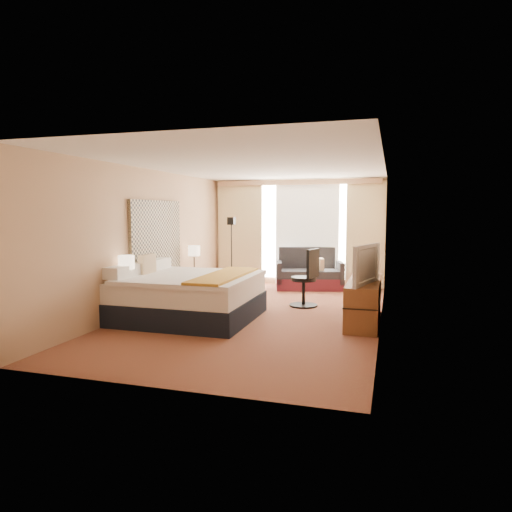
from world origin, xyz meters
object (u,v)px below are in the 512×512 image
(lamp_left, at_px, (126,263))
(lamp_right, at_px, (194,251))
(media_dresser, at_px, (364,301))
(floor_lamp, at_px, (231,239))
(nightstand_left, at_px, (131,305))
(desk_chair, at_px, (306,281))
(bed, at_px, (188,296))
(loveseat, at_px, (309,275))
(television, at_px, (360,264))
(nightstand_right, at_px, (194,283))

(lamp_left, bearing_deg, lamp_right, 88.13)
(media_dresser, height_order, lamp_right, lamp_right)
(floor_lamp, bearing_deg, nightstand_left, -99.69)
(lamp_left, bearing_deg, desk_chair, 37.83)
(desk_chair, bearing_deg, lamp_right, -173.24)
(floor_lamp, bearing_deg, bed, -85.31)
(media_dresser, relative_size, lamp_right, 3.36)
(nightstand_left, relative_size, lamp_left, 1.00)
(loveseat, xyz_separation_m, lamp_right, (-2.23, -1.62, 0.65))
(loveseat, xyz_separation_m, floor_lamp, (-1.69, -0.75, 0.88))
(nightstand_left, xyz_separation_m, lamp_left, (-0.05, -0.02, 0.70))
(bed, xyz_separation_m, lamp_left, (-0.86, -0.48, 0.58))
(loveseat, height_order, television, television)
(loveseat, bearing_deg, bed, -126.71)
(bed, relative_size, floor_lamp, 1.31)
(media_dresser, distance_m, bed, 2.95)
(lamp_left, relative_size, television, 0.52)
(nightstand_right, distance_m, floor_lamp, 1.38)
(floor_lamp, xyz_separation_m, television, (3.08, -2.71, -0.19))
(nightstand_left, relative_size, lamp_right, 1.03)
(nightstand_left, relative_size, bed, 0.25)
(media_dresser, bearing_deg, desk_chair, 139.49)
(loveseat, bearing_deg, television, -82.99)
(loveseat, height_order, floor_lamp, floor_lamp)
(floor_lamp, distance_m, desk_chair, 2.50)
(floor_lamp, distance_m, television, 4.10)
(nightstand_right, relative_size, floor_lamp, 0.33)
(media_dresser, xyz_separation_m, loveseat, (-1.44, 3.05, -0.03))
(bed, relative_size, lamp_right, 4.14)
(nightstand_right, distance_m, lamp_right, 0.69)
(nightstand_left, relative_size, desk_chair, 0.49)
(desk_chair, bearing_deg, nightstand_right, -173.65)
(nightstand_left, distance_m, bed, 0.94)
(nightstand_left, height_order, floor_lamp, floor_lamp)
(loveseat, height_order, lamp_left, lamp_left)
(desk_chair, relative_size, television, 1.04)
(nightstand_left, relative_size, nightstand_right, 1.00)
(nightstand_left, distance_m, floor_lamp, 3.52)
(media_dresser, bearing_deg, television, -96.98)
(television, bearing_deg, loveseat, 37.93)
(lamp_right, bearing_deg, nightstand_right, 138.31)
(media_dresser, height_order, lamp_left, lamp_left)
(media_dresser, bearing_deg, bed, -168.57)
(media_dresser, height_order, loveseat, loveseat)
(nightstand_right, bearing_deg, bed, -68.34)
(floor_lamp, distance_m, lamp_right, 1.06)
(nightstand_left, xyz_separation_m, nightstand_right, (0.00, 2.50, 0.00))
(lamp_left, bearing_deg, television, 10.08)
(floor_lamp, xyz_separation_m, desk_chair, (1.99, -1.33, -0.70))
(bed, xyz_separation_m, desk_chair, (1.76, 1.55, 0.10))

